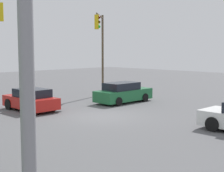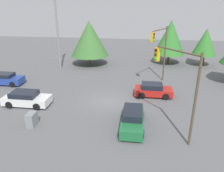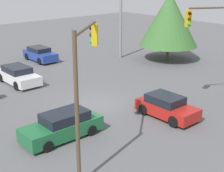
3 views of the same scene
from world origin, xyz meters
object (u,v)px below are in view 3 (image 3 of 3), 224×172
sedan_red (167,107)px  traffic_signal_main (220,38)px  sedan_blue (40,54)px  sedan_white (18,75)px  sedan_green (63,126)px  traffic_signal_cross (84,73)px

sedan_red → traffic_signal_main: size_ratio=0.58×
sedan_blue → traffic_signal_main: bearing=98.7°
traffic_signal_main → sedan_white: bearing=-29.9°
sedan_green → sedan_blue: size_ratio=1.09×
sedan_red → sedan_white: sedan_white is taller
sedan_blue → sedan_white: size_ratio=0.93×
sedan_white → traffic_signal_cross: (3.36, 13.83, 3.94)m
sedan_red → traffic_signal_cross: traffic_signal_cross is taller
sedan_blue → traffic_signal_main: 19.50m
sedan_green → sedan_blue: bearing=-25.8°
sedan_red → sedan_green: bearing=-16.1°
sedan_blue → sedan_red: bearing=86.2°
sedan_green → sedan_white: bearing=-13.9°
sedan_green → sedan_blue: (-7.80, -16.15, -0.02)m
sedan_green → traffic_signal_main: bearing=-104.2°
sedan_red → traffic_signal_cross: 8.43m
sedan_red → sedan_blue: size_ratio=0.95×
traffic_signal_main → sedan_green: bearing=14.8°
sedan_red → sedan_blue: (-1.19, -18.06, 0.01)m
sedan_green → traffic_signal_main: 11.73m
sedan_white → sedan_red: bearing=107.6°
sedan_green → sedan_red: 6.88m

